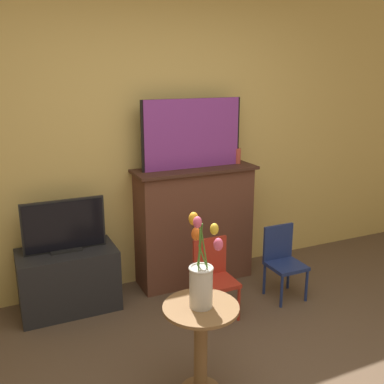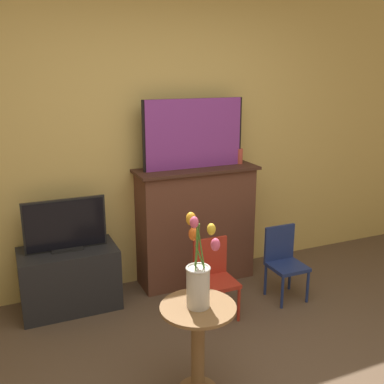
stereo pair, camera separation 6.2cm
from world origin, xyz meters
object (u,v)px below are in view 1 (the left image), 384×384
(chair_blue, at_px, (283,258))
(vase_tulips, at_px, (201,276))
(painting, at_px, (192,134))
(chair_red, at_px, (214,274))
(tv_monitor, at_px, (64,226))

(chair_blue, xyz_separation_m, vase_tulips, (-1.15, -0.80, 0.43))
(painting, height_order, chair_red, painting)
(chair_red, bearing_deg, painting, 80.80)
(painting, xyz_separation_m, vase_tulips, (-0.59, -1.40, -0.59))
(painting, distance_m, tv_monitor, 1.30)
(tv_monitor, xyz_separation_m, chair_red, (1.03, -0.56, -0.36))
(painting, distance_m, vase_tulips, 1.63)
(tv_monitor, relative_size, chair_blue, 1.04)
(painting, bearing_deg, tv_monitor, -176.77)
(painting, xyz_separation_m, chair_red, (-0.10, -0.63, -1.01))
(painting, xyz_separation_m, chair_blue, (0.57, -0.60, -1.01))
(tv_monitor, xyz_separation_m, chair_blue, (1.69, -0.54, -0.36))
(painting, height_order, chair_blue, painting)
(chair_red, relative_size, vase_tulips, 1.10)
(painting, distance_m, chair_red, 1.19)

